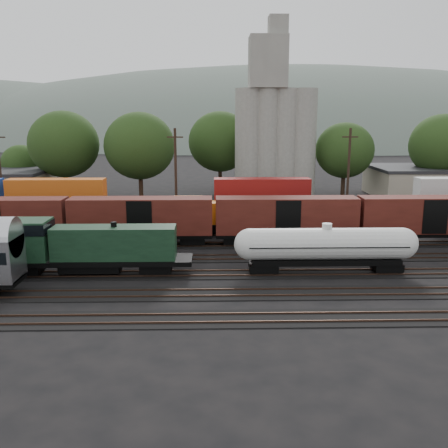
{
  "coord_description": "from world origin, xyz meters",
  "views": [
    {
      "loc": [
        -6.94,
        -46.88,
        13.61
      ],
      "look_at": [
        -5.8,
        2.0,
        3.0
      ],
      "focal_mm": 40.0,
      "sensor_mm": 36.0,
      "label": 1
    }
  ],
  "objects_px": {
    "tank_car_a": "(326,246)",
    "orange_locomotive": "(224,215)",
    "green_locomotive": "(79,246)",
    "grain_silo": "(274,131)"
  },
  "relations": [
    {
      "from": "tank_car_a",
      "to": "orange_locomotive",
      "type": "xyz_separation_m",
      "value": [
        -8.61,
        15.0,
        -0.14
      ]
    },
    {
      "from": "green_locomotive",
      "to": "tank_car_a",
      "type": "height_order",
      "value": "green_locomotive"
    },
    {
      "from": "tank_car_a",
      "to": "grain_silo",
      "type": "bearing_deg",
      "value": 89.56
    },
    {
      "from": "tank_car_a",
      "to": "orange_locomotive",
      "type": "bearing_deg",
      "value": 119.85
    },
    {
      "from": "orange_locomotive",
      "to": "grain_silo",
      "type": "distance_m",
      "value": 28.88
    },
    {
      "from": "grain_silo",
      "to": "orange_locomotive",
      "type": "bearing_deg",
      "value": -108.94
    },
    {
      "from": "green_locomotive",
      "to": "orange_locomotive",
      "type": "distance_m",
      "value": 19.75
    },
    {
      "from": "tank_car_a",
      "to": "orange_locomotive",
      "type": "distance_m",
      "value": 17.29
    },
    {
      "from": "orange_locomotive",
      "to": "tank_car_a",
      "type": "bearing_deg",
      "value": -60.15
    },
    {
      "from": "orange_locomotive",
      "to": "grain_silo",
      "type": "height_order",
      "value": "grain_silo"
    }
  ]
}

